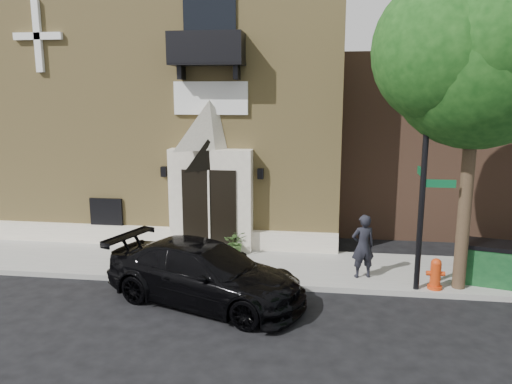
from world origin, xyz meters
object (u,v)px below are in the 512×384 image
(fire_hydrant, at_px, (435,274))
(pedestrian_near, at_px, (363,246))
(street_sign, at_px, (423,186))
(black_sedan, at_px, (205,273))
(dumpster, at_px, (492,263))

(fire_hydrant, bearing_deg, pedestrian_near, 161.98)
(street_sign, bearing_deg, pedestrian_near, 154.74)
(street_sign, xyz_separation_m, fire_hydrant, (0.45, 0.06, -2.28))
(fire_hydrant, relative_size, pedestrian_near, 0.46)
(black_sedan, xyz_separation_m, dumpster, (7.24, 1.90, -0.04))
(street_sign, bearing_deg, dumpster, 19.90)
(black_sedan, xyz_separation_m, street_sign, (5.24, 1.20, 2.09))
(black_sedan, height_order, fire_hydrant, black_sedan)
(pedestrian_near, bearing_deg, street_sign, 137.47)
(fire_hydrant, xyz_separation_m, dumpster, (1.54, 0.64, 0.15))
(black_sedan, xyz_separation_m, fire_hydrant, (5.70, 1.26, -0.19))
(street_sign, bearing_deg, black_sedan, -166.69)
(street_sign, relative_size, pedestrian_near, 3.05)
(black_sedan, bearing_deg, pedestrian_near, -45.47)
(dumpster, xyz_separation_m, pedestrian_near, (-3.33, -0.06, 0.33))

